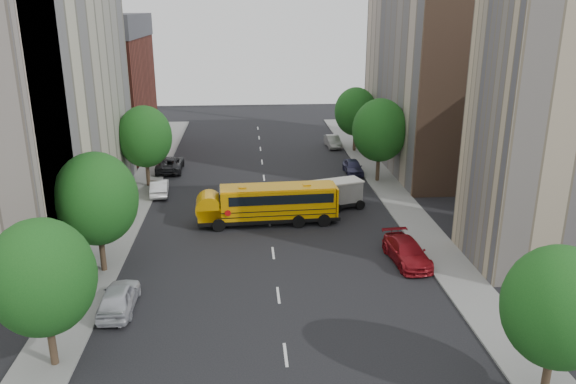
{
  "coord_description": "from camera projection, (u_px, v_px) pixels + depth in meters",
  "views": [
    {
      "loc": [
        -1.68,
        -37.54,
        16.25
      ],
      "look_at": [
        1.34,
        2.0,
        3.11
      ],
      "focal_mm": 35.0,
      "sensor_mm": 36.0,
      "label": 1
    }
  ],
  "objects": [
    {
      "name": "street_tree_4",
      "position": [
        380.0,
        130.0,
        53.21
      ],
      "size": [
        5.25,
        5.25,
        8.1
      ],
      "color": "#38281C",
      "rests_on": "ground"
    },
    {
      "name": "ground",
      "position": [
        272.0,
        242.0,
        40.76
      ],
      "size": [
        120.0,
        120.0,
        0.0
      ],
      "primitive_type": "plane",
      "color": "black",
      "rests_on": "ground"
    },
    {
      "name": "school_bus",
      "position": [
        267.0,
        202.0,
        43.71
      ],
      "size": [
        11.13,
        3.19,
        3.11
      ],
      "rotation": [
        0.0,
        0.0,
        0.05
      ],
      "color": "black",
      "rests_on": "ground"
    },
    {
      "name": "building_left_redbrick",
      "position": [
        102.0,
        96.0,
        63.92
      ],
      "size": [
        10.0,
        15.0,
        13.0
      ],
      "primitive_type": "cube",
      "color": "maroon",
      "rests_on": "ground"
    },
    {
      "name": "lane_markings",
      "position": [
        266.0,
        197.0,
        50.22
      ],
      "size": [
        0.15,
        64.0,
        0.01
      ],
      "primitive_type": "cube",
      "color": "silver",
      "rests_on": "ground"
    },
    {
      "name": "parked_car_1",
      "position": [
        159.0,
        187.0,
        50.65
      ],
      "size": [
        1.9,
        4.45,
        1.43
      ],
      "primitive_type": "imported",
      "rotation": [
        0.0,
        0.0,
        3.23
      ],
      "color": "silver",
      "rests_on": "ground"
    },
    {
      "name": "street_tree_3",
      "position": [
        558.0,
        307.0,
        23.12
      ],
      "size": [
        4.61,
        4.61,
        7.11
      ],
      "color": "#38281C",
      "rests_on": "ground"
    },
    {
      "name": "parked_car_5",
      "position": [
        333.0,
        141.0,
        67.95
      ],
      "size": [
        1.74,
        4.36,
        1.41
      ],
      "primitive_type": "imported",
      "rotation": [
        0.0,
        0.0,
        0.06
      ],
      "color": "gray",
      "rests_on": "ground"
    },
    {
      "name": "street_tree_1",
      "position": [
        96.0,
        199.0,
        34.62
      ],
      "size": [
        5.12,
        5.12,
        7.9
      ],
      "color": "#38281C",
      "rests_on": "ground"
    },
    {
      "name": "building_right_near",
      "position": [
        561.0,
        137.0,
        35.13
      ],
      "size": [
        10.0,
        7.0,
        17.0
      ],
      "primitive_type": "cube",
      "color": "tan",
      "rests_on": "ground"
    },
    {
      "name": "street_tree_2",
      "position": [
        145.0,
        137.0,
        51.7
      ],
      "size": [
        4.99,
        4.99,
        7.71
      ],
      "color": "#38281C",
      "rests_on": "ground"
    },
    {
      "name": "sidewalk_right",
      "position": [
        408.0,
        213.0,
        46.31
      ],
      "size": [
        3.0,
        80.0,
        0.12
      ],
      "primitive_type": "cube",
      "color": "slate",
      "rests_on": "ground"
    },
    {
      "name": "street_tree_5",
      "position": [
        356.0,
        112.0,
        64.68
      ],
      "size": [
        4.86,
        4.86,
        7.51
      ],
      "color": "#38281C",
      "rests_on": "ground"
    },
    {
      "name": "building_right_sidewall",
      "position": [
        477.0,
        96.0,
        47.75
      ],
      "size": [
        10.1,
        0.3,
        18.0
      ],
      "primitive_type": "cube",
      "color": "brown",
      "rests_on": "ground"
    },
    {
      "name": "parked_car_3",
      "position": [
        407.0,
        252.0,
        37.26
      ],
      "size": [
        2.62,
        5.42,
        1.52
      ],
      "primitive_type": "imported",
      "rotation": [
        0.0,
        0.0,
        0.1
      ],
      "color": "maroon",
      "rests_on": "ground"
    },
    {
      "name": "parked_car_2",
      "position": [
        170.0,
        164.0,
        58.0
      ],
      "size": [
        2.65,
        5.59,
        1.54
      ],
      "primitive_type": "imported",
      "rotation": [
        0.0,
        0.0,
        3.16
      ],
      "color": "black",
      "rests_on": "ground"
    },
    {
      "name": "street_tree_0",
      "position": [
        42.0,
        278.0,
        25.26
      ],
      "size": [
        4.8,
        4.8,
        7.41
      ],
      "color": "#38281C",
      "rests_on": "ground"
    },
    {
      "name": "safari_truck",
      "position": [
        330.0,
        195.0,
        46.85
      ],
      "size": [
        6.01,
        3.6,
        2.43
      ],
      "rotation": [
        0.0,
        0.0,
        0.31
      ],
      "color": "black",
      "rests_on": "ground"
    },
    {
      "name": "building_left_cream",
      "position": [
        27.0,
        94.0,
        41.99
      ],
      "size": [
        10.0,
        26.0,
        20.0
      ],
      "primitive_type": "cube",
      "color": "#BCB697",
      "rests_on": "ground"
    },
    {
      "name": "parked_car_4",
      "position": [
        353.0,
        167.0,
        57.16
      ],
      "size": [
        1.72,
        4.18,
        1.42
      ],
      "primitive_type": "imported",
      "rotation": [
        0.0,
        0.0,
        0.01
      ],
      "color": "#2E2E50",
      "rests_on": "ground"
    },
    {
      "name": "parked_car_0",
      "position": [
        119.0,
        298.0,
        31.34
      ],
      "size": [
        1.86,
        4.6,
        1.57
      ],
      "primitive_type": "imported",
      "rotation": [
        0.0,
        0.0,
        3.14
      ],
      "color": "silver",
      "rests_on": "ground"
    },
    {
      "name": "building_right_far",
      "position": [
        435.0,
        80.0,
        58.16
      ],
      "size": [
        10.0,
        22.0,
        18.0
      ],
      "primitive_type": "cube",
      "color": "tan",
      "rests_on": "ground"
    },
    {
      "name": "sidewalk_left",
      "position": [
        125.0,
        220.0,
        44.64
      ],
      "size": [
        3.0,
        80.0,
        0.12
      ],
      "primitive_type": "cube",
      "color": "slate",
      "rests_on": "ground"
    }
  ]
}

